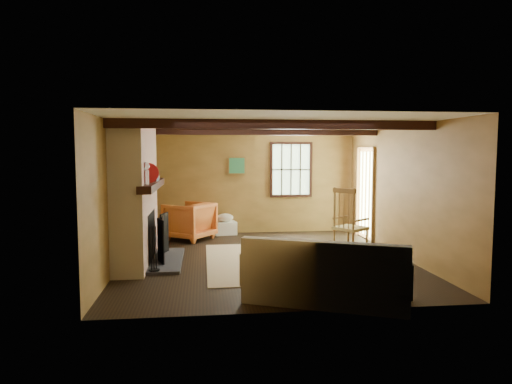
{
  "coord_description": "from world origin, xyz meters",
  "views": [
    {
      "loc": [
        -1.1,
        -8.0,
        1.92
      ],
      "look_at": [
        -0.12,
        0.4,
        1.18
      ],
      "focal_mm": 32.0,
      "sensor_mm": 36.0,
      "label": 1
    }
  ],
  "objects": [
    {
      "name": "basket_pillow",
      "position": [
        -0.59,
        2.54,
        0.4
      ],
      "size": [
        0.42,
        0.35,
        0.19
      ],
      "primitive_type": "ellipsoid",
      "rotation": [
        0.0,
        0.0,
        0.11
      ],
      "color": "beige",
      "rests_on": "laundry_basket"
    },
    {
      "name": "rocking_chair",
      "position": [
        1.63,
        0.22,
        0.53
      ],
      "size": [
        1.02,
        0.92,
        1.27
      ],
      "rotation": [
        0.0,
        0.0,
        2.19
      ],
      "color": "tan",
      "rests_on": "ground"
    },
    {
      "name": "room_envelope",
      "position": [
        0.22,
        0.26,
        1.63
      ],
      "size": [
        5.02,
        5.52,
        2.44
      ],
      "color": "olive",
      "rests_on": "ground"
    },
    {
      "name": "sofa",
      "position": [
        0.47,
        -2.41,
        0.3
      ],
      "size": [
        2.28,
        1.67,
        0.84
      ],
      "rotation": [
        0.0,
        0.0,
        -0.41
      ],
      "color": "beige",
      "rests_on": "ground"
    },
    {
      "name": "rug",
      "position": [
        0.2,
        -0.2,
        0.0
      ],
      "size": [
        2.5,
        3.0,
        0.01
      ],
      "primitive_type": "cube",
      "color": "tan",
      "rests_on": "ground"
    },
    {
      "name": "firewood_pile",
      "position": [
        -2.07,
        2.48,
        0.11
      ],
      "size": [
        0.6,
        0.11,
        0.22
      ],
      "color": "brown",
      "rests_on": "ground"
    },
    {
      "name": "fireplace",
      "position": [
        -2.23,
        -0.0,
        1.1
      ],
      "size": [
        1.02,
        2.3,
        2.4
      ],
      "color": "#A64440",
      "rests_on": "ground"
    },
    {
      "name": "ground",
      "position": [
        0.0,
        0.0,
        0.0
      ],
      "size": [
        5.5,
        5.5,
        0.0
      ],
      "primitive_type": "plane",
      "color": "black",
      "rests_on": "ground"
    },
    {
      "name": "armchair",
      "position": [
        -1.4,
        2.01,
        0.41
      ],
      "size": [
        1.25,
        1.25,
        0.83
      ],
      "primitive_type": "imported",
      "rotation": [
        0.0,
        0.0,
        -2.21
      ],
      "color": "#BF6026",
      "rests_on": "ground"
    },
    {
      "name": "laundry_basket",
      "position": [
        -0.59,
        2.54,
        0.15
      ],
      "size": [
        0.55,
        0.45,
        0.3
      ],
      "primitive_type": "cube",
      "rotation": [
        0.0,
        0.0,
        0.16
      ],
      "color": "white",
      "rests_on": "ground"
    }
  ]
}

